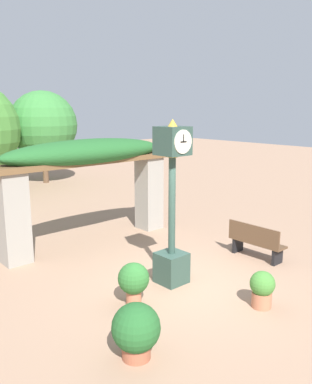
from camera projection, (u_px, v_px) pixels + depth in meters
name	position (u px, v px, depth m)	size (l,w,h in m)	color
ground_plane	(181.00, 283.00, 8.81)	(60.00, 60.00, 0.00)	#9E7A60
pedestal_clock	(172.00, 208.00, 8.51)	(0.58, 0.63, 3.51)	#2D473D
pergola	(88.00, 168.00, 10.96)	(5.57, 1.24, 2.90)	gray
potted_plant_near_left	(134.00, 280.00, 7.75)	(0.61, 0.61, 0.84)	#B26B4C
potted_plant_near_right	(262.00, 288.00, 7.68)	(0.48, 0.48, 0.72)	#B26B4C
potted_plant_far_left	(136.00, 330.00, 6.10)	(0.75, 0.75, 0.88)	#9E563D
park_bench	(256.00, 242.00, 10.15)	(0.42, 1.46, 0.89)	brown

